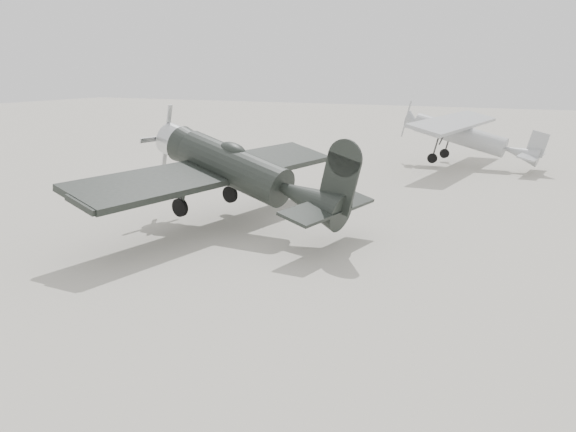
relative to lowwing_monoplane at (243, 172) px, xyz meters
name	(u,v)px	position (x,y,z in m)	size (l,w,h in m)	color
ground	(231,308)	(3.34, -6.46, -2.13)	(160.00, 160.00, 0.00)	#B0A89C
lowwing_monoplane	(243,172)	(0.00, 0.00, 0.00)	(9.03, 12.55, 4.03)	black
highwing_monoplane	(465,132)	(5.27, 17.65, -0.03)	(8.47, 11.91, 3.36)	#ACAFB1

